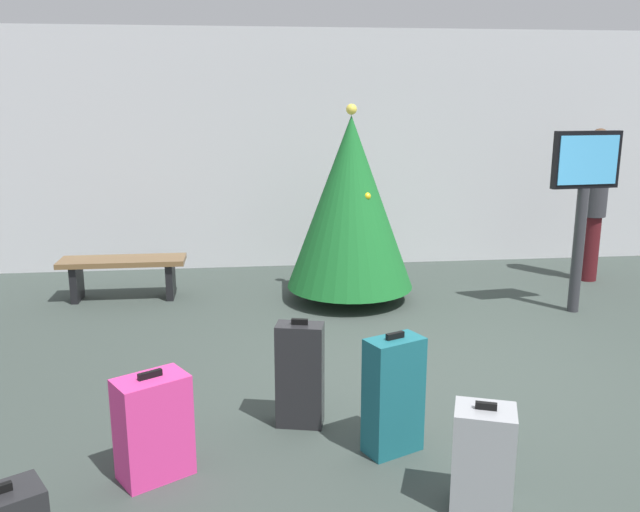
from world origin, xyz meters
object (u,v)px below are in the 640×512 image
waiting_bench (123,269)px  suitcase_2 (300,375)px  suitcase_1 (153,427)px  traveller_0 (594,201)px  suitcase_0 (483,459)px  flight_info_kiosk (584,191)px  suitcase_3 (393,395)px  holiday_tree (350,203)px

waiting_bench → suitcase_2: 3.73m
suitcase_1 → traveller_0: bearing=39.2°
traveller_0 → suitcase_0: size_ratio=2.93×
flight_info_kiosk → suitcase_3: (-2.62, -2.68, -0.94)m
suitcase_2 → suitcase_3: suitcase_3 is taller
flight_info_kiosk → traveller_0: (0.80, 1.21, -0.30)m
flight_info_kiosk → suitcase_0: (-2.25, -3.36, -1.02)m
waiting_bench → suitcase_0: suitcase_0 is taller
traveller_0 → suitcase_2: bearing=-139.1°
traveller_0 → suitcase_1: size_ratio=2.76×
suitcase_1 → suitcase_3: 1.53m
waiting_bench → suitcase_3: size_ratio=1.71×
flight_info_kiosk → suitcase_0: size_ratio=2.98×
flight_info_kiosk → suitcase_0: flight_info_kiosk is taller
waiting_bench → suitcase_0: 5.16m
suitcase_1 → suitcase_2: size_ratio=0.87×
suitcase_0 → suitcase_1: bearing=163.7°
suitcase_1 → waiting_bench: bearing=102.1°
suitcase_0 → waiting_bench: bearing=121.6°
waiting_bench → suitcase_1: (0.82, -3.85, -0.03)m
holiday_tree → traveller_0: holiday_tree is taller
flight_info_kiosk → suitcase_1: bearing=-145.8°
flight_info_kiosk → suitcase_2: (-3.19, -2.24, -0.95)m
flight_info_kiosk → suitcase_2: bearing=-144.9°
holiday_tree → suitcase_0: (0.11, -4.06, -0.83)m
suitcase_1 → suitcase_3: suitcase_3 is taller
holiday_tree → waiting_bench: holiday_tree is taller
flight_info_kiosk → suitcase_2: 4.01m
waiting_bench → traveller_0: (5.76, 0.17, 0.67)m
suitcase_3 → suitcase_1: bearing=-174.9°
traveller_0 → suitcase_0: (-3.05, -4.57, -0.72)m
flight_info_kiosk → suitcase_2: flight_info_kiosk is taller
suitcase_0 → suitcase_3: size_ratio=0.79×
flight_info_kiosk → traveller_0: 1.48m
holiday_tree → suitcase_1: bearing=-116.7°
suitcase_0 → suitcase_2: 1.46m
traveller_0 → suitcase_3: size_ratio=2.32×
holiday_tree → flight_info_kiosk: holiday_tree is taller
traveller_0 → suitcase_1: (-4.93, -4.02, -0.70)m
traveller_0 → suitcase_0: bearing=-123.7°
traveller_0 → suitcase_3: 5.21m
holiday_tree → suitcase_0: size_ratio=3.39×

